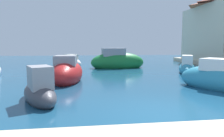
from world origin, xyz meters
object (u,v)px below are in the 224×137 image
moored_boat_8 (187,67)px  moored_boat_0 (67,73)px  moored_boat_3 (117,61)px  moored_boat_5 (40,91)px  moored_boat_6 (70,63)px  waterfront_building_far (223,29)px

moored_boat_8 → moored_boat_0: bearing=133.2°
moored_boat_0 → moored_boat_3: size_ratio=0.87×
moored_boat_0 → moored_boat_3: 8.27m
moored_boat_5 → moored_boat_8: moored_boat_5 is taller
moored_boat_0 → moored_boat_6: (-0.49, 8.99, -0.12)m
moored_boat_6 → moored_boat_8: size_ratio=0.84×
moored_boat_6 → waterfront_building_far: 17.63m
moored_boat_0 → moored_boat_5: moored_boat_0 is taller
moored_boat_3 → moored_boat_5: size_ratio=1.70×
moored_boat_6 → waterfront_building_far: size_ratio=0.38×
moored_boat_6 → moored_boat_8: bearing=-165.0°
moored_boat_3 → moored_boat_8: 6.66m
moored_boat_0 → moored_boat_8: moored_boat_0 is taller
moored_boat_0 → moored_boat_8: size_ratio=1.17×
moored_boat_8 → waterfront_building_far: (7.28, 6.03, 3.70)m
moored_boat_5 → moored_boat_6: bearing=-24.8°
moored_boat_8 → moored_boat_6: bearing=84.8°
moored_boat_0 → waterfront_building_far: bearing=-58.5°
moored_boat_0 → waterfront_building_far: size_ratio=0.53×
moored_boat_3 → moored_boat_5: 12.89m
moored_boat_5 → waterfront_building_far: size_ratio=0.36×
waterfront_building_far → moored_boat_0: bearing=-152.0°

